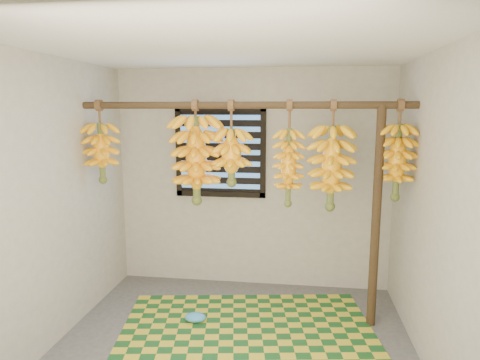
% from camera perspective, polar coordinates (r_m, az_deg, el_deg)
% --- Properties ---
extents(floor, '(3.00, 3.00, 0.01)m').
position_cam_1_polar(floor, '(3.72, -1.29, -22.51)').
color(floor, '#474747').
rests_on(floor, ground).
extents(ceiling, '(3.00, 3.00, 0.01)m').
position_cam_1_polar(ceiling, '(3.19, -1.46, 17.35)').
color(ceiling, silver).
rests_on(ceiling, wall_back).
extents(wall_back, '(3.00, 0.01, 2.40)m').
position_cam_1_polar(wall_back, '(4.71, 1.63, 0.09)').
color(wall_back, gray).
rests_on(wall_back, floor).
extents(wall_left, '(0.01, 3.00, 2.40)m').
position_cam_1_polar(wall_left, '(3.80, -24.43, -3.06)').
color(wall_left, gray).
rests_on(wall_left, floor).
extents(wall_right, '(0.01, 3.00, 2.40)m').
position_cam_1_polar(wall_right, '(3.36, 24.97, -4.65)').
color(wall_right, gray).
rests_on(wall_right, floor).
extents(window, '(1.00, 0.04, 1.00)m').
position_cam_1_polar(window, '(4.70, -2.64, 3.74)').
color(window, black).
rests_on(window, wall_back).
extents(hanging_pole, '(3.00, 0.06, 0.06)m').
position_cam_1_polar(hanging_pole, '(3.85, 0.32, 9.95)').
color(hanging_pole, '#402F18').
rests_on(hanging_pole, wall_left).
extents(support_post, '(0.08, 0.08, 2.00)m').
position_cam_1_polar(support_post, '(4.00, 17.69, -5.01)').
color(support_post, '#402F18').
rests_on(support_post, floor).
extents(woven_mat, '(2.50, 2.13, 0.01)m').
position_cam_1_polar(woven_mat, '(3.92, 1.07, -20.60)').
color(woven_mat, '#164D1E').
rests_on(woven_mat, floor).
extents(plastic_bag, '(0.21, 0.15, 0.08)m').
position_cam_1_polar(plastic_bag, '(4.20, -5.97, -17.74)').
color(plastic_bag, '#3891D3').
rests_on(plastic_bag, woven_mat).
extents(banana_bunch_a, '(0.33, 0.33, 0.77)m').
position_cam_1_polar(banana_bunch_a, '(4.27, -17.98, 3.50)').
color(banana_bunch_a, brown).
rests_on(banana_bunch_a, hanging_pole).
extents(banana_bunch_b, '(0.44, 0.44, 0.95)m').
position_cam_1_polar(banana_bunch_b, '(3.96, -5.86, 2.67)').
color(banana_bunch_b, brown).
rests_on(banana_bunch_b, hanging_pole).
extents(banana_bunch_c, '(0.33, 0.33, 0.77)m').
position_cam_1_polar(banana_bunch_c, '(3.89, -1.15, 3.10)').
color(banana_bunch_c, brown).
rests_on(banana_bunch_c, hanging_pole).
extents(banana_bunch_d, '(0.27, 0.27, 0.95)m').
position_cam_1_polar(banana_bunch_d, '(3.85, 6.48, 1.68)').
color(banana_bunch_d, brown).
rests_on(banana_bunch_d, hanging_pole).
extents(banana_bunch_e, '(0.38, 0.38, 0.97)m').
position_cam_1_polar(banana_bunch_e, '(3.86, 12.07, 1.59)').
color(banana_bunch_e, brown).
rests_on(banana_bunch_e, hanging_pole).
extents(banana_bunch_f, '(0.30, 0.30, 0.87)m').
position_cam_1_polar(banana_bunch_f, '(3.93, 20.22, 2.27)').
color(banana_bunch_f, brown).
rests_on(banana_bunch_f, hanging_pole).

